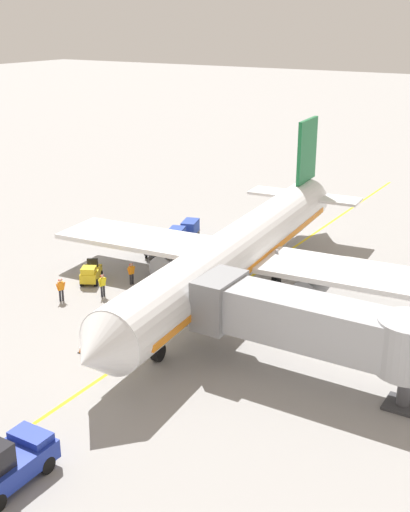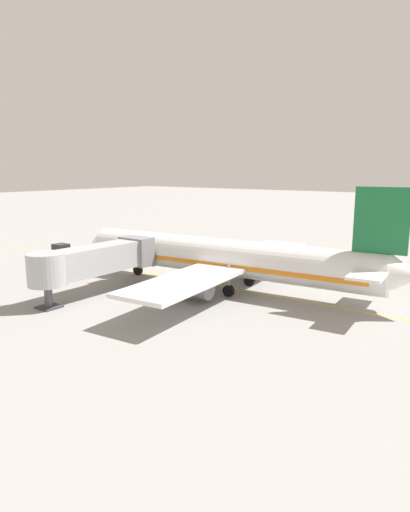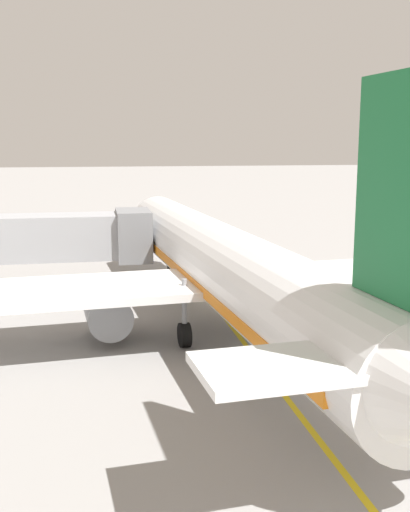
{
  "view_description": "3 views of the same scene",
  "coord_description": "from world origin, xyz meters",
  "px_view_note": "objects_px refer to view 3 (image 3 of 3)",
  "views": [
    {
      "loc": [
        -21.95,
        39.27,
        19.07
      ],
      "look_at": [
        0.86,
        1.79,
        3.21
      ],
      "focal_mm": 46.85,
      "sensor_mm": 36.0,
      "label": 1
    },
    {
      "loc": [
        -37.31,
        -24.89,
        12.05
      ],
      "look_at": [
        0.53,
        2.9,
        2.84
      ],
      "focal_mm": 31.14,
      "sensor_mm": 36.0,
      "label": 2
    },
    {
      "loc": [
        -6.61,
        -28.08,
        9.01
      ],
      "look_at": [
        -0.34,
        5.63,
        2.58
      ],
      "focal_mm": 42.88,
      "sensor_mm": 36.0,
      "label": 3
    }
  ],
  "objects_px": {
    "parked_airliner": "(223,267)",
    "pushback_tractor": "(144,236)",
    "ground_crew_wing_walker": "(346,291)",
    "jet_bridge": "(35,238)",
    "ground_crew_marshaller": "(332,279)",
    "ground_crew_loader": "(349,271)",
    "safety_cone_nose_left": "(233,268)",
    "baggage_tug_lead": "(385,288)"
  },
  "relations": [
    {
      "from": "ground_crew_wing_walker",
      "to": "ground_crew_marshaller",
      "type": "distance_m",
      "value": 2.95
    },
    {
      "from": "jet_bridge",
      "to": "ground_crew_marshaller",
      "type": "xyz_separation_m",
      "value": [
        17.23,
        -3.11,
        -2.5
      ]
    },
    {
      "from": "ground_crew_loader",
      "to": "ground_crew_marshaller",
      "type": "relative_size",
      "value": 1.0
    },
    {
      "from": "pushback_tractor",
      "to": "ground_crew_loader",
      "type": "height_order",
      "value": "pushback_tractor"
    },
    {
      "from": "baggage_tug_lead",
      "to": "ground_crew_wing_walker",
      "type": "distance_m",
      "value": 3.17
    },
    {
      "from": "ground_crew_marshaller",
      "to": "ground_crew_loader",
      "type": "bearing_deg",
      "value": 46.84
    },
    {
      "from": "parked_airliner",
      "to": "ground_crew_loader",
      "type": "xyz_separation_m",
      "value": [
        9.88,
        7.89,
        -2.23
      ]
    },
    {
      "from": "baggage_tug_lead",
      "to": "ground_crew_loader",
      "type": "distance_m",
      "value": 3.87
    },
    {
      "from": "ground_crew_loader",
      "to": "safety_cone_nose_left",
      "type": "relative_size",
      "value": 2.86
    },
    {
      "from": "ground_crew_wing_walker",
      "to": "ground_crew_marshaller",
      "type": "xyz_separation_m",
      "value": [
        0.35,
        2.93,
        0.0
      ]
    },
    {
      "from": "parked_airliner",
      "to": "jet_bridge",
      "type": "relative_size",
      "value": 2.73
    },
    {
      "from": "parked_airliner",
      "to": "ground_crew_marshaller",
      "type": "relative_size",
      "value": 22.1
    },
    {
      "from": "safety_cone_nose_left",
      "to": "baggage_tug_lead",
      "type": "bearing_deg",
      "value": -52.47
    },
    {
      "from": "jet_bridge",
      "to": "baggage_tug_lead",
      "type": "distance_m",
      "value": 20.54
    },
    {
      "from": "jet_bridge",
      "to": "safety_cone_nose_left",
      "type": "height_order",
      "value": "jet_bridge"
    },
    {
      "from": "baggage_tug_lead",
      "to": "safety_cone_nose_left",
      "type": "distance_m",
      "value": 11.34
    },
    {
      "from": "parked_airliner",
      "to": "jet_bridge",
      "type": "distance_m",
      "value": 12.89
    },
    {
      "from": "ground_crew_loader",
      "to": "safety_cone_nose_left",
      "type": "bearing_deg",
      "value": 140.88
    },
    {
      "from": "jet_bridge",
      "to": "baggage_tug_lead",
      "type": "relative_size",
      "value": 4.93
    },
    {
      "from": "baggage_tug_lead",
      "to": "ground_crew_marshaller",
      "type": "height_order",
      "value": "ground_crew_marshaller"
    },
    {
      "from": "safety_cone_nose_left",
      "to": "pushback_tractor",
      "type": "bearing_deg",
      "value": 115.55
    },
    {
      "from": "parked_airliner",
      "to": "ground_crew_wing_walker",
      "type": "xyz_separation_m",
      "value": [
        7.52,
        2.83,
        -2.23
      ]
    },
    {
      "from": "parked_airliner",
      "to": "pushback_tractor",
      "type": "height_order",
      "value": "parked_airliner"
    },
    {
      "from": "pushback_tractor",
      "to": "ground_crew_wing_walker",
      "type": "height_order",
      "value": "pushback_tractor"
    },
    {
      "from": "pushback_tractor",
      "to": "ground_crew_wing_walker",
      "type": "xyz_separation_m",
      "value": [
        9.2,
        -21.11,
        -0.15
      ]
    },
    {
      "from": "pushback_tractor",
      "to": "ground_crew_marshaller",
      "type": "relative_size",
      "value": 2.61
    },
    {
      "from": "ground_crew_wing_walker",
      "to": "safety_cone_nose_left",
      "type": "distance_m",
      "value": 11.01
    },
    {
      "from": "parked_airliner",
      "to": "jet_bridge",
      "type": "height_order",
      "value": "parked_airliner"
    },
    {
      "from": "baggage_tug_lead",
      "to": "ground_crew_loader",
      "type": "xyz_separation_m",
      "value": [
        -0.55,
        3.82,
        0.24
      ]
    },
    {
      "from": "parked_airliner",
      "to": "safety_cone_nose_left",
      "type": "relative_size",
      "value": 63.31
    },
    {
      "from": "jet_bridge",
      "to": "pushback_tractor",
      "type": "bearing_deg",
      "value": 63.03
    },
    {
      "from": "jet_bridge",
      "to": "ground_crew_loader",
      "type": "distance_m",
      "value": 19.41
    },
    {
      "from": "jet_bridge",
      "to": "ground_crew_marshaller",
      "type": "relative_size",
      "value": 8.08
    },
    {
      "from": "jet_bridge",
      "to": "pushback_tractor",
      "type": "relative_size",
      "value": 3.1
    },
    {
      "from": "ground_crew_marshaller",
      "to": "jet_bridge",
      "type": "bearing_deg",
      "value": 169.75
    },
    {
      "from": "ground_crew_wing_walker",
      "to": "safety_cone_nose_left",
      "type": "bearing_deg",
      "value": 111.36
    },
    {
      "from": "ground_crew_wing_walker",
      "to": "pushback_tractor",
      "type": "bearing_deg",
      "value": 113.55
    },
    {
      "from": "parked_airliner",
      "to": "safety_cone_nose_left",
      "type": "height_order",
      "value": "parked_airliner"
    },
    {
      "from": "jet_bridge",
      "to": "ground_crew_wing_walker",
      "type": "xyz_separation_m",
      "value": [
        16.87,
        -6.05,
        -2.5
      ]
    },
    {
      "from": "ground_crew_marshaller",
      "to": "parked_airliner",
      "type": "bearing_deg",
      "value": -143.84
    },
    {
      "from": "parked_airliner",
      "to": "baggage_tug_lead",
      "type": "distance_m",
      "value": 11.46
    },
    {
      "from": "pushback_tractor",
      "to": "baggage_tug_lead",
      "type": "xyz_separation_m",
      "value": [
        12.11,
        -19.87,
        -0.39
      ]
    }
  ]
}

